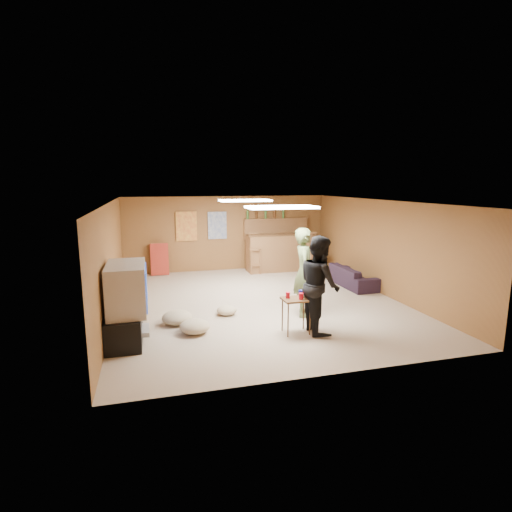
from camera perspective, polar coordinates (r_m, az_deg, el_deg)
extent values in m
plane|color=tan|center=(8.83, 0.34, -6.62)|extent=(7.00, 7.00, 0.00)
cube|color=silver|center=(8.45, 0.36, 7.78)|extent=(6.00, 7.00, 0.02)
cube|color=brown|center=(11.95, -4.14, 3.25)|extent=(6.00, 0.02, 2.20)
cube|color=brown|center=(5.37, 10.43, -5.88)|extent=(6.00, 0.02, 2.20)
cube|color=brown|center=(8.31, -20.02, -0.54)|extent=(0.02, 7.00, 2.20)
cube|color=brown|center=(9.80, 17.51, 1.20)|extent=(0.02, 7.00, 2.20)
cube|color=black|center=(7.05, -18.27, -9.50)|extent=(0.55, 1.30, 0.50)
cube|color=#B2B2B7|center=(7.08, -16.42, -10.19)|extent=(0.35, 0.50, 0.08)
cube|color=#B2B2B7|center=(6.86, -18.00, -4.36)|extent=(0.60, 1.10, 0.80)
cube|color=navy|center=(6.85, -15.40, -4.25)|extent=(0.02, 0.95, 0.65)
cube|color=brown|center=(11.88, 3.52, 0.53)|extent=(2.00, 0.60, 1.10)
cube|color=#432915|center=(11.57, 3.95, 3.01)|extent=(2.10, 0.12, 0.05)
cube|color=brown|center=(12.18, 2.89, 5.29)|extent=(2.00, 0.18, 0.05)
cube|color=brown|center=(12.23, 2.85, 3.90)|extent=(2.00, 0.14, 0.60)
cube|color=#BF3F26|center=(11.71, -9.91, 4.20)|extent=(0.60, 0.03, 0.85)
cube|color=#334C99|center=(11.83, -5.55, 4.37)|extent=(0.55, 0.03, 0.80)
cube|color=#AC2D1F|center=(11.64, -13.62, -0.46)|extent=(0.50, 0.26, 0.91)
cube|color=white|center=(7.02, 3.65, 6.97)|extent=(1.20, 0.60, 0.04)
cube|color=white|center=(9.62, -1.57, 7.93)|extent=(1.20, 0.60, 0.04)
imported|color=#516037|center=(7.87, 6.92, -2.28)|extent=(0.59, 0.73, 1.74)
imported|color=black|center=(7.04, 9.05, -4.00)|extent=(0.68, 0.86, 1.71)
imported|color=black|center=(10.47, 13.59, -2.80)|extent=(0.70, 1.71, 0.50)
cube|color=#432915|center=(7.05, 5.74, -8.48)|extent=(0.49, 0.39, 0.62)
cylinder|color=red|center=(6.95, 4.57, -5.59)|extent=(0.09, 0.09, 0.10)
cylinder|color=red|center=(6.90, 6.46, -5.73)|extent=(0.10, 0.10, 0.11)
cylinder|color=#171BA0|center=(7.05, 6.46, -5.34)|extent=(0.09, 0.09, 0.12)
ellipsoid|color=tan|center=(7.64, -11.21, -8.59)|extent=(0.62, 0.62, 0.25)
ellipsoid|color=tan|center=(8.04, -4.21, -7.73)|extent=(0.51, 0.51, 0.18)
ellipsoid|color=tan|center=(7.15, -8.76, -9.91)|extent=(0.68, 0.68, 0.24)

